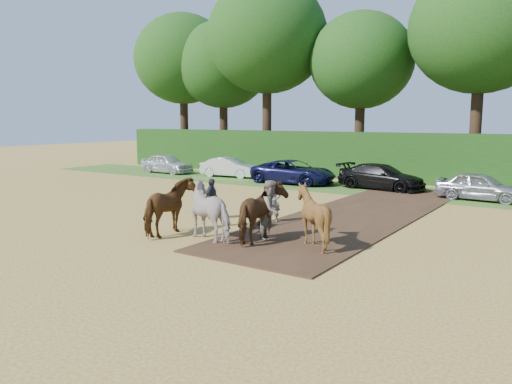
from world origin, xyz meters
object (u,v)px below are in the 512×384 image
object	(u,v)px
plough_team	(239,212)
parked_cars	(387,178)
spectator_far	(211,199)
spectator_near	(271,210)

from	to	relation	value
plough_team	parked_cars	bearing A→B (deg)	89.24
spectator_far	parked_cars	size ratio (longest dim) A/B	0.04
plough_team	spectator_far	bearing A→B (deg)	142.85
parked_cars	spectator_far	bearing A→B (deg)	-105.83
spectator_near	parked_cars	distance (m)	12.55
plough_team	parked_cars	size ratio (longest dim) A/B	0.17
spectator_near	parked_cars	world-z (taller)	spectator_near
spectator_far	plough_team	distance (m)	3.70
spectator_near	plough_team	xyz separation A→B (m)	(-0.74, -0.71, -0.02)
spectator_near	plough_team	world-z (taller)	spectator_near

